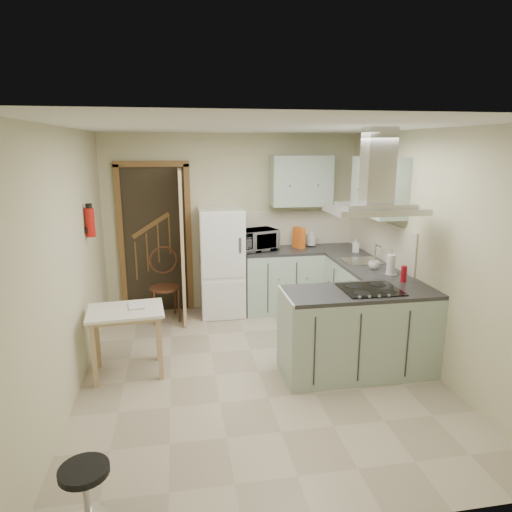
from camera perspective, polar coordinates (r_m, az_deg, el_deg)
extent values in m
plane|color=tan|center=(4.99, 0.31, -14.20)|extent=(4.20, 4.20, 0.00)
plane|color=silver|center=(4.41, 0.35, 15.84)|extent=(4.20, 4.20, 0.00)
plane|color=beige|center=(6.58, -2.93, 4.17)|extent=(3.60, 0.00, 3.60)
plane|color=beige|center=(4.59, -22.39, -1.03)|extent=(0.00, 4.20, 4.20)
plane|color=beige|center=(5.17, 20.38, 0.70)|extent=(0.00, 4.20, 4.20)
cube|color=brown|center=(6.55, -12.48, 2.04)|extent=(1.10, 0.12, 2.10)
cube|color=white|center=(6.37, -4.33, -0.77)|extent=(0.60, 0.60, 1.50)
cube|color=#9EB2A0|center=(6.58, 3.20, -2.98)|extent=(1.08, 0.60, 0.90)
cube|color=#9EB2A0|center=(6.22, 12.21, -4.29)|extent=(0.60, 1.95, 0.90)
cube|color=beige|center=(6.77, 5.21, 3.54)|extent=(1.68, 0.02, 0.50)
cube|color=#9EB2A0|center=(6.52, 5.63, 9.35)|extent=(0.85, 0.35, 0.70)
cube|color=#9EB2A0|center=(5.74, 15.11, 8.38)|extent=(0.35, 0.90, 0.70)
cube|color=#9EB2A0|center=(4.91, 12.71, -9.22)|extent=(1.55, 0.65, 0.90)
cube|color=black|center=(4.79, 14.10, -4.07)|extent=(0.58, 0.50, 0.01)
cube|color=silver|center=(4.62, 14.68, 5.60)|extent=(0.90, 0.55, 0.10)
cube|color=silver|center=(5.94, 13.05, -0.61)|extent=(0.45, 0.40, 0.01)
cylinder|color=#B2140F|center=(5.39, -20.03, 3.96)|extent=(0.10, 0.10, 0.32)
cube|color=#DCB287|center=(4.99, -15.74, -10.24)|extent=(0.80, 0.63, 0.71)
cube|color=#472E17|center=(6.32, -11.38, -3.93)|extent=(0.46, 0.46, 0.91)
cylinder|color=black|center=(3.38, -20.43, -26.30)|extent=(0.33, 0.33, 0.41)
imported|color=black|center=(6.37, 0.12, 2.02)|extent=(0.62, 0.51, 0.30)
cylinder|color=silver|center=(6.69, 6.92, 2.10)|extent=(0.19, 0.19, 0.21)
cube|color=orange|center=(6.54, 5.38, 2.28)|extent=(0.15, 0.21, 0.30)
imported|color=#B4B3BF|center=(6.42, 12.36, 1.32)|extent=(0.11, 0.11, 0.19)
cylinder|color=silver|center=(5.38, 16.52, -1.02)|extent=(0.13, 0.13, 0.24)
imported|color=silver|center=(5.59, 14.51, -1.12)|extent=(0.15, 0.15, 0.10)
cylinder|color=#AC0E1E|center=(5.15, 17.99, -2.14)|extent=(0.07, 0.07, 0.18)
imported|color=#933140|center=(4.90, -15.70, -5.65)|extent=(0.19, 0.24, 0.10)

